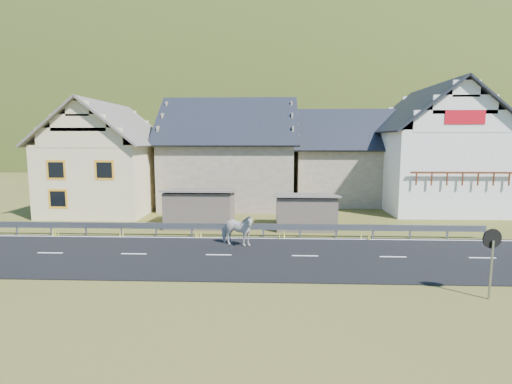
{
  "coord_description": "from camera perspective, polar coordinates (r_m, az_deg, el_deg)",
  "views": [
    {
      "loc": [
        2.45,
        -17.89,
        5.34
      ],
      "look_at": [
        1.57,
        4.09,
        2.46
      ],
      "focal_mm": 28.0,
      "sensor_mm": 36.0,
      "label": 1
    }
  ],
  "objects": [
    {
      "name": "road",
      "position": [
        18.82,
        -5.35,
        -8.99
      ],
      "size": [
        60.0,
        7.0,
        0.04
      ],
      "primitive_type": "cube",
      "color": "black",
      "rests_on": "ground"
    },
    {
      "name": "mountain",
      "position": [
        199.52,
        3.0,
        0.16
      ],
      "size": [
        440.0,
        280.0,
        260.0
      ],
      "primitive_type": "ellipsoid",
      "color": "#233111",
      "rests_on": "ground"
    },
    {
      "name": "shed_right",
      "position": [
        24.37,
        7.08,
        -2.85
      ],
      "size": [
        3.8,
        2.9,
        2.2
      ],
      "primitive_type": "cube",
      "color": "#67594E",
      "rests_on": "ground"
    },
    {
      "name": "ground",
      "position": [
        18.83,
        -5.35,
        -9.05
      ],
      "size": [
        160.0,
        160.0,
        0.0
      ],
      "primitive_type": "plane",
      "color": "#474C19",
      "rests_on": "ground"
    },
    {
      "name": "shed_left",
      "position": [
        25.15,
        -7.95,
        -2.31
      ],
      "size": [
        4.3,
        3.3,
        2.4
      ],
      "primitive_type": "cube",
      "color": "#67594E",
      "rests_on": "ground"
    },
    {
      "name": "guardrail",
      "position": [
        22.23,
        -4.11,
        -4.97
      ],
      "size": [
        28.1,
        0.09,
        0.75
      ],
      "color": "#93969B",
      "rests_on": "ground"
    },
    {
      "name": "traffic_mirror",
      "position": [
        15.57,
        30.62,
        -6.86
      ],
      "size": [
        0.67,
        0.22,
        2.41
      ],
      "rotation": [
        0.0,
        0.0,
        0.15
      ],
      "color": "#93969B",
      "rests_on": "ground"
    },
    {
      "name": "house_stone_a",
      "position": [
        33.08,
        -3.72,
        6.22
      ],
      "size": [
        10.8,
        9.8,
        8.9
      ],
      "color": "tan",
      "rests_on": "ground"
    },
    {
      "name": "house_stone_b",
      "position": [
        35.52,
        12.97,
        5.49
      ],
      "size": [
        9.8,
        8.8,
        8.1
      ],
      "color": "tan",
      "rests_on": "ground"
    },
    {
      "name": "house_white",
      "position": [
        34.27,
        23.93,
        6.36
      ],
      "size": [
        8.8,
        10.8,
        9.7
      ],
      "color": "white",
      "rests_on": "ground"
    },
    {
      "name": "lane_markings",
      "position": [
        18.82,
        -5.36,
        -8.92
      ],
      "size": [
        60.0,
        6.6,
        0.01
      ],
      "primitive_type": "cube",
      "color": "silver",
      "rests_on": "road"
    },
    {
      "name": "conifer_patch",
      "position": [
        140.2,
        -22.08,
        7.19
      ],
      "size": [
        76.0,
        50.0,
        28.0
      ],
      "primitive_type": "ellipsoid",
      "color": "black",
      "rests_on": "ground"
    },
    {
      "name": "house_cream",
      "position": [
        32.39,
        -20.42,
        5.26
      ],
      "size": [
        7.8,
        9.8,
        8.3
      ],
      "color": "beige",
      "rests_on": "ground"
    },
    {
      "name": "horse",
      "position": [
        20.17,
        -2.75,
        -5.39
      ],
      "size": [
        1.52,
        2.12,
        1.63
      ],
      "primitive_type": "imported",
      "rotation": [
        0.0,
        0.0,
        1.2
      ],
      "color": "beige",
      "rests_on": "road"
    }
  ]
}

